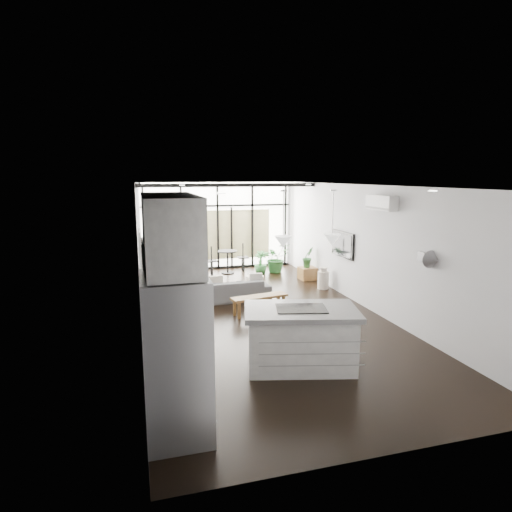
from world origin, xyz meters
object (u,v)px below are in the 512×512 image
fridge (176,357)px  console_bench (259,305)px  sofa (235,286)px  pouf (255,283)px  island (301,338)px  tv (343,244)px  milk_can (323,278)px

fridge → console_bench: fridge is taller
sofa → pouf: (0.73, 0.77, -0.15)m
island → tv: tv is taller
tv → sofa: bearing=175.1°
island → sofa: island is taller
pouf → tv: bearing=-26.5°
sofa → console_bench: sofa is taller
island → tv: size_ratio=1.60×
pouf → milk_can: 1.84m
island → sofa: 3.92m
sofa → milk_can: size_ratio=2.92×
tv → island: bearing=-124.8°
console_bench → island: bearing=-102.7°
milk_can → island: bearing=-118.6°
milk_can → tv: (0.21, -0.64, 1.01)m
island → console_bench: size_ratio=1.38×
console_bench → tv: size_ratio=1.16×
island → fridge: (-2.04, -1.27, 0.47)m
island → tv: 4.55m
milk_can → tv: tv is taller
sofa → console_bench: 1.23m
console_bench → milk_can: (2.24, 1.59, 0.09)m
console_bench → milk_can: size_ratio=2.16×
milk_can → console_bench: bearing=-144.6°
fridge → milk_can: 7.13m
pouf → milk_can: size_ratio=0.80×
fridge → milk_can: (4.39, 5.59, -0.66)m
fridge → tv: size_ratio=1.73×
island → console_bench: island is taller
console_bench → milk_can: bearing=24.9°
fridge → pouf: (2.58, 5.95, -0.76)m
island → console_bench: 2.74m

